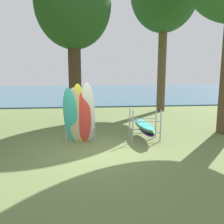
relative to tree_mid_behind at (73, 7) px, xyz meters
name	(u,v)px	position (x,y,z in m)	size (l,w,h in m)	color
ground_plane	(93,150)	(0.76, -4.11, -5.79)	(80.00, 80.00, 0.00)	olive
lake_water	(87,91)	(0.76, 24.08, -5.74)	(80.00, 36.00, 0.10)	#38607A
tree_mid_behind	(73,7)	(0.00, 0.00, 0.00)	(3.67, 3.67, 8.01)	#42301E
leaning_board_pile	(79,115)	(0.28, -3.30, -4.71)	(1.26, 0.80, 2.31)	#38B2AD
board_storage_rack	(145,127)	(2.85, -3.09, -5.27)	(1.15, 2.13, 1.25)	#9EA0A5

